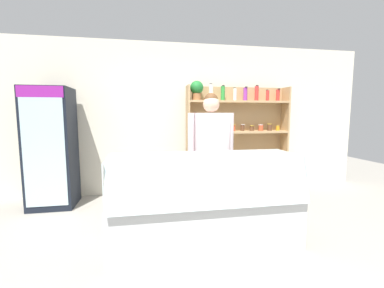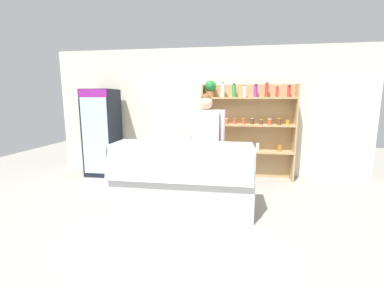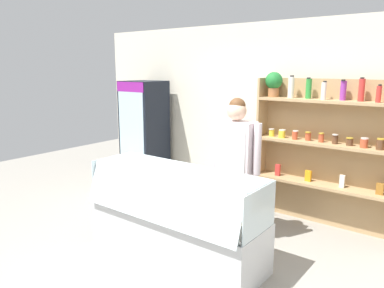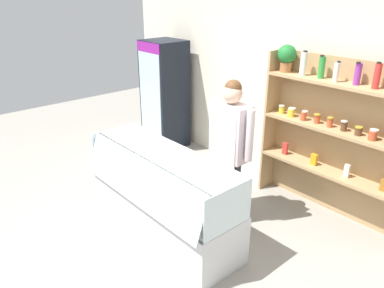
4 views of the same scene
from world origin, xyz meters
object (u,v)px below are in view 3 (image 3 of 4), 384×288
(drinks_fridge, at_px, (144,135))
(deli_display_case, at_px, (175,230))
(shop_clerk, at_px, (235,157))
(shelving_unit, at_px, (324,143))

(drinks_fridge, xyz_separation_m, deli_display_case, (2.05, -1.61, -0.61))
(drinks_fridge, height_order, shop_clerk, drinks_fridge)
(shelving_unit, height_order, deli_display_case, shelving_unit)
(drinks_fridge, bearing_deg, deli_display_case, -38.20)
(shelving_unit, distance_m, shop_clerk, 1.23)
(deli_display_case, height_order, shop_clerk, shop_clerk)
(drinks_fridge, height_order, deli_display_case, drinks_fridge)
(drinks_fridge, relative_size, shop_clerk, 1.07)
(shelving_unit, bearing_deg, drinks_fridge, -176.33)
(drinks_fridge, relative_size, shelving_unit, 0.92)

